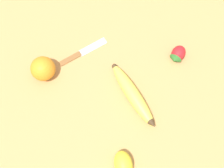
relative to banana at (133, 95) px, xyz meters
The scene contains 6 objects.
ground_plane 0.08m from the banana, 38.95° to the right, with size 3.00×3.00×0.00m, color tan.
banana is the anchor object (origin of this frame).
orange 0.28m from the banana, 57.93° to the right, with size 0.07×0.07×0.07m.
strawberry 0.19m from the banana, behind, with size 0.07×0.06×0.04m.
lemon 0.20m from the banana, 39.07° to the left, with size 0.08×0.09×0.05m.
paring_knife 0.21m from the banana, 83.97° to the right, with size 0.17×0.05×0.01m.
Camera 1 is at (0.17, 0.22, 0.88)m, focal length 50.00 mm.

